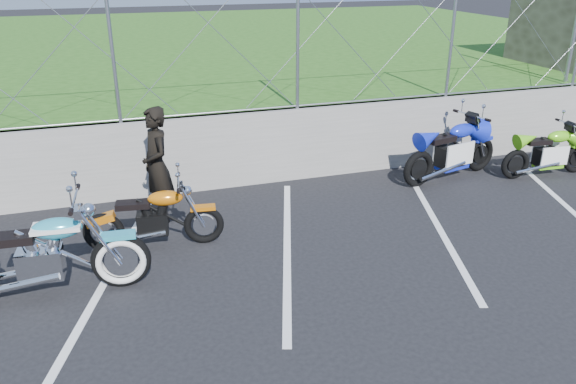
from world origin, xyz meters
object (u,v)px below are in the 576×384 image
object	(u,v)px
sportbike_green	(549,154)
sportbike_blue	(452,152)
naked_orange	(156,220)
person_standing	(157,166)
cruiser_turquoise	(45,259)

from	to	relation	value
sportbike_green	sportbike_blue	size ratio (longest dim) A/B	0.86
naked_orange	sportbike_green	distance (m)	7.19
sportbike_green	sportbike_blue	world-z (taller)	sportbike_blue
person_standing	sportbike_green	bearing A→B (deg)	75.29
naked_orange	sportbike_blue	size ratio (longest dim) A/B	0.88
cruiser_turquoise	person_standing	xyz separation A→B (m)	(1.50, 1.73, 0.39)
naked_orange	sportbike_blue	distance (m)	5.50
naked_orange	sportbike_blue	bearing A→B (deg)	19.11
cruiser_turquoise	person_standing	world-z (taller)	person_standing
cruiser_turquoise	person_standing	distance (m)	2.33
sportbike_green	person_standing	xyz separation A→B (m)	(-7.02, 0.28, 0.47)
sportbike_blue	person_standing	size ratio (longest dim) A/B	1.23
naked_orange	sportbike_green	world-z (taller)	sportbike_green
cruiser_turquoise	naked_orange	bearing A→B (deg)	36.63
person_standing	sportbike_blue	bearing A→B (deg)	79.33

